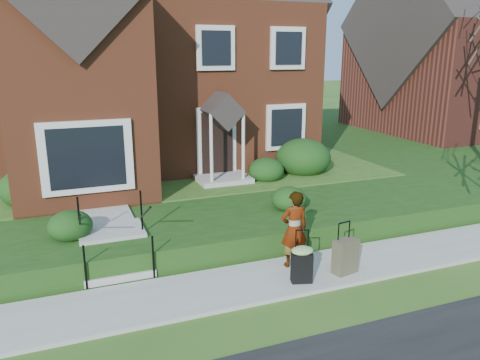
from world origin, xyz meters
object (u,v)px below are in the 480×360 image
woman (294,229)px  suitcase_olive (345,256)px  front_steps (114,246)px  suitcase_black (302,262)px

woman → suitcase_olive: size_ratio=1.52×
front_steps → suitcase_olive: size_ratio=1.85×
woman → suitcase_olive: (0.84, -0.69, -0.46)m
front_steps → suitcase_olive: 4.88m
front_steps → suitcase_olive: front_steps is taller
front_steps → woman: size_ratio=1.22×
front_steps → suitcase_black: bearing=-33.7°
front_steps → suitcase_black: (3.34, -2.23, 0.02)m
suitcase_black → front_steps: bearing=162.1°
woman → suitcase_black: (-0.19, -0.72, -0.41)m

